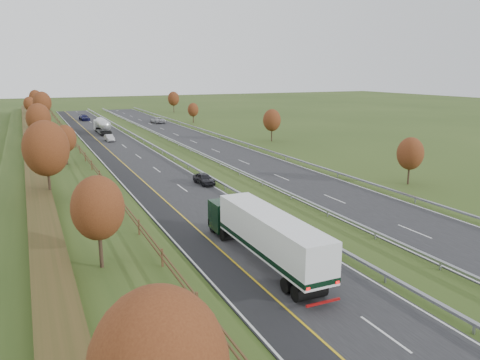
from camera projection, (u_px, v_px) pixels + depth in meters
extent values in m
plane|color=#2E4217|center=(184.00, 157.00, 77.85)|extent=(400.00, 400.00, 0.00)
cube|color=black|center=(130.00, 156.00, 79.02)|extent=(10.50, 200.00, 0.04)
cube|color=black|center=(220.00, 149.00, 85.73)|extent=(10.50, 200.00, 0.04)
cube|color=black|center=(107.00, 158.00, 77.49)|extent=(3.00, 200.00, 0.04)
cube|color=silver|center=(99.00, 158.00, 76.95)|extent=(0.15, 200.00, 0.01)
cube|color=gold|center=(116.00, 157.00, 78.09)|extent=(0.15, 200.00, 0.01)
cube|color=silver|center=(159.00, 154.00, 81.06)|extent=(0.15, 200.00, 0.01)
cube|color=silver|center=(194.00, 151.00, 83.67)|extent=(0.15, 200.00, 0.01)
cube|color=silver|center=(245.00, 147.00, 87.78)|extent=(0.15, 200.00, 0.01)
cube|color=silver|center=(385.00, 334.00, 25.55)|extent=(0.15, 4.00, 0.01)
cube|color=silver|center=(278.00, 256.00, 36.17)|extent=(0.15, 4.00, 0.01)
cube|color=silver|center=(414.00, 231.00, 41.87)|extent=(0.15, 4.00, 0.01)
cube|color=silver|center=(219.00, 214.00, 46.79)|extent=(0.15, 4.00, 0.01)
cube|color=silver|center=(334.00, 199.00, 52.48)|extent=(0.15, 4.00, 0.01)
cube|color=silver|center=(182.00, 188.00, 57.40)|extent=(0.15, 4.00, 0.01)
cube|color=silver|center=(281.00, 177.00, 63.10)|extent=(0.15, 4.00, 0.01)
cube|color=silver|center=(157.00, 170.00, 68.02)|extent=(0.15, 4.00, 0.01)
cube|color=silver|center=(244.00, 162.00, 73.71)|extent=(0.15, 4.00, 0.01)
cube|color=silver|center=(138.00, 156.00, 78.63)|extent=(0.15, 4.00, 0.01)
cube|color=silver|center=(216.00, 150.00, 84.33)|extent=(0.15, 4.00, 0.01)
cube|color=silver|center=(124.00, 146.00, 89.25)|extent=(0.15, 4.00, 0.01)
cube|color=silver|center=(194.00, 142.00, 94.94)|extent=(0.15, 4.00, 0.01)
cube|color=silver|center=(113.00, 138.00, 99.86)|extent=(0.15, 4.00, 0.01)
cube|color=silver|center=(176.00, 134.00, 105.56)|extent=(0.15, 4.00, 0.01)
cube|color=silver|center=(104.00, 132.00, 110.48)|extent=(0.15, 4.00, 0.01)
cube|color=silver|center=(162.00, 129.00, 116.18)|extent=(0.15, 4.00, 0.01)
cube|color=silver|center=(97.00, 126.00, 121.09)|extent=(0.15, 4.00, 0.01)
cube|color=silver|center=(150.00, 124.00, 126.79)|extent=(0.15, 4.00, 0.01)
cube|color=silver|center=(90.00, 122.00, 131.71)|extent=(0.15, 4.00, 0.01)
cube|color=silver|center=(140.00, 120.00, 137.41)|extent=(0.15, 4.00, 0.01)
cube|color=silver|center=(85.00, 118.00, 142.33)|extent=(0.15, 4.00, 0.01)
cube|color=silver|center=(131.00, 116.00, 148.02)|extent=(0.15, 4.00, 0.01)
cube|color=silver|center=(81.00, 115.00, 152.94)|extent=(0.15, 4.00, 0.01)
cube|color=silver|center=(124.00, 113.00, 158.64)|extent=(0.15, 4.00, 0.01)
cube|color=silver|center=(77.00, 112.00, 163.56)|extent=(0.15, 4.00, 0.01)
cube|color=silver|center=(117.00, 111.00, 169.25)|extent=(0.15, 4.00, 0.01)
cube|color=#2E4217|center=(46.00, 156.00, 73.50)|extent=(12.00, 200.00, 2.00)
cube|color=#333215|center=(31.00, 147.00, 72.34)|extent=(2.20, 180.00, 1.10)
cube|color=#422B19|center=(76.00, 144.00, 74.98)|extent=(0.08, 184.00, 0.10)
cube|color=#422B19|center=(75.00, 142.00, 74.89)|extent=(0.08, 184.00, 0.10)
cube|color=#422B19|center=(197.00, 303.00, 23.66)|extent=(0.12, 0.12, 1.20)
cube|color=#422B19|center=(162.00, 258.00, 29.41)|extent=(0.12, 0.12, 1.20)
cube|color=#422B19|center=(139.00, 227.00, 35.16)|extent=(0.12, 0.12, 1.20)
cube|color=#422B19|center=(122.00, 205.00, 40.91)|extent=(0.12, 0.12, 1.20)
cube|color=#422B19|center=(110.00, 189.00, 46.66)|extent=(0.12, 0.12, 1.20)
cube|color=#422B19|center=(100.00, 176.00, 52.41)|extent=(0.12, 0.12, 1.20)
cube|color=#422B19|center=(92.00, 165.00, 58.16)|extent=(0.12, 0.12, 1.20)
cube|color=#422B19|center=(85.00, 157.00, 63.91)|extent=(0.12, 0.12, 1.20)
cube|color=#422B19|center=(80.00, 150.00, 69.66)|extent=(0.12, 0.12, 1.20)
cube|color=#422B19|center=(75.00, 144.00, 75.41)|extent=(0.12, 0.12, 1.20)
cube|color=#422B19|center=(71.00, 139.00, 81.16)|extent=(0.12, 0.12, 1.20)
cube|color=#422B19|center=(68.00, 134.00, 86.91)|extent=(0.12, 0.12, 1.20)
cube|color=#422B19|center=(65.00, 130.00, 92.66)|extent=(0.12, 0.12, 1.20)
cube|color=#422B19|center=(62.00, 127.00, 98.41)|extent=(0.12, 0.12, 1.20)
cube|color=#422B19|center=(60.00, 124.00, 104.16)|extent=(0.12, 0.12, 1.20)
cube|color=#422B19|center=(58.00, 121.00, 109.91)|extent=(0.12, 0.12, 1.20)
cube|color=#422B19|center=(56.00, 118.00, 115.66)|extent=(0.12, 0.12, 1.20)
cube|color=#422B19|center=(54.00, 116.00, 121.41)|extent=(0.12, 0.12, 1.20)
cube|color=#422B19|center=(53.00, 114.00, 127.16)|extent=(0.12, 0.12, 1.20)
cube|color=#422B19|center=(51.00, 112.00, 132.91)|extent=(0.12, 0.12, 1.20)
cube|color=#422B19|center=(50.00, 110.00, 138.66)|extent=(0.12, 0.12, 1.20)
cube|color=#422B19|center=(49.00, 109.00, 144.41)|extent=(0.12, 0.12, 1.20)
cube|color=#422B19|center=(48.00, 107.00, 150.16)|extent=(0.12, 0.12, 1.20)
cube|color=#422B19|center=(46.00, 106.00, 155.91)|extent=(0.12, 0.12, 1.20)
cube|color=gray|center=(162.00, 150.00, 81.20)|extent=(0.32, 200.00, 0.18)
cube|color=gray|center=(474.00, 329.00, 25.54)|extent=(0.10, 0.14, 0.56)
cube|color=gray|center=(385.00, 279.00, 31.74)|extent=(0.10, 0.14, 0.56)
cube|color=gray|center=(326.00, 245.00, 37.93)|extent=(0.10, 0.14, 0.56)
cube|color=gray|center=(283.00, 221.00, 44.12)|extent=(0.10, 0.14, 0.56)
cube|color=gray|center=(250.00, 202.00, 50.31)|extent=(0.10, 0.14, 0.56)
cube|color=gray|center=(225.00, 188.00, 56.51)|extent=(0.10, 0.14, 0.56)
cube|color=gray|center=(205.00, 176.00, 62.70)|extent=(0.10, 0.14, 0.56)
cube|color=gray|center=(188.00, 167.00, 68.89)|extent=(0.10, 0.14, 0.56)
cube|color=gray|center=(174.00, 159.00, 75.08)|extent=(0.10, 0.14, 0.56)
cube|color=gray|center=(162.00, 152.00, 81.28)|extent=(0.10, 0.14, 0.56)
cube|color=gray|center=(152.00, 146.00, 87.47)|extent=(0.10, 0.14, 0.56)
cube|color=gray|center=(143.00, 141.00, 93.66)|extent=(0.10, 0.14, 0.56)
cube|color=gray|center=(136.00, 137.00, 99.85)|extent=(0.10, 0.14, 0.56)
cube|color=gray|center=(129.00, 133.00, 106.04)|extent=(0.10, 0.14, 0.56)
cube|color=gray|center=(123.00, 130.00, 112.24)|extent=(0.10, 0.14, 0.56)
cube|color=gray|center=(118.00, 127.00, 118.43)|extent=(0.10, 0.14, 0.56)
cube|color=gray|center=(113.00, 124.00, 124.62)|extent=(0.10, 0.14, 0.56)
cube|color=gray|center=(108.00, 121.00, 130.81)|extent=(0.10, 0.14, 0.56)
cube|color=gray|center=(104.00, 119.00, 137.01)|extent=(0.10, 0.14, 0.56)
cube|color=gray|center=(101.00, 117.00, 143.20)|extent=(0.10, 0.14, 0.56)
cube|color=gray|center=(97.00, 115.00, 149.39)|extent=(0.10, 0.14, 0.56)
cube|color=gray|center=(94.00, 113.00, 155.58)|extent=(0.10, 0.14, 0.56)
cube|color=gray|center=(91.00, 112.00, 161.78)|extent=(0.10, 0.14, 0.56)
cube|color=gray|center=(89.00, 110.00, 167.97)|extent=(0.10, 0.14, 0.56)
cube|color=gray|center=(190.00, 148.00, 83.27)|extent=(0.32, 200.00, 0.18)
cube|color=gray|center=(440.00, 266.00, 33.81)|extent=(0.10, 0.14, 0.56)
cube|color=gray|center=(375.00, 236.00, 40.00)|extent=(0.10, 0.14, 0.56)
cube|color=gray|center=(328.00, 214.00, 46.20)|extent=(0.10, 0.14, 0.56)
cube|color=gray|center=(291.00, 197.00, 52.39)|extent=(0.10, 0.14, 0.56)
cube|color=gray|center=(262.00, 184.00, 58.58)|extent=(0.10, 0.14, 0.56)
cube|color=gray|center=(239.00, 173.00, 64.77)|extent=(0.10, 0.14, 0.56)
cube|color=gray|center=(220.00, 164.00, 70.97)|extent=(0.10, 0.14, 0.56)
cube|color=gray|center=(204.00, 156.00, 77.16)|extent=(0.10, 0.14, 0.56)
cube|color=gray|center=(190.00, 150.00, 83.35)|extent=(0.10, 0.14, 0.56)
cube|color=gray|center=(178.00, 145.00, 89.54)|extent=(0.10, 0.14, 0.56)
cube|color=gray|center=(168.00, 140.00, 95.74)|extent=(0.10, 0.14, 0.56)
cube|color=gray|center=(159.00, 136.00, 101.93)|extent=(0.10, 0.14, 0.56)
cube|color=gray|center=(151.00, 132.00, 108.12)|extent=(0.10, 0.14, 0.56)
cube|color=gray|center=(144.00, 129.00, 114.31)|extent=(0.10, 0.14, 0.56)
cube|color=gray|center=(138.00, 126.00, 120.50)|extent=(0.10, 0.14, 0.56)
cube|color=gray|center=(132.00, 123.00, 126.70)|extent=(0.10, 0.14, 0.56)
cube|color=gray|center=(127.00, 121.00, 132.89)|extent=(0.10, 0.14, 0.56)
cube|color=gray|center=(122.00, 118.00, 139.08)|extent=(0.10, 0.14, 0.56)
cube|color=gray|center=(117.00, 116.00, 145.27)|extent=(0.10, 0.14, 0.56)
cube|color=gray|center=(113.00, 114.00, 151.47)|extent=(0.10, 0.14, 0.56)
cube|color=gray|center=(110.00, 113.00, 157.66)|extent=(0.10, 0.14, 0.56)
cube|color=gray|center=(106.00, 111.00, 163.85)|extent=(0.10, 0.14, 0.56)
cube|color=gray|center=(103.00, 110.00, 170.04)|extent=(0.10, 0.14, 0.56)
cube|color=gray|center=(248.00, 144.00, 87.95)|extent=(0.32, 200.00, 0.18)
cube|color=gray|center=(415.00, 201.00, 50.87)|extent=(0.10, 0.14, 0.56)
cube|color=gray|center=(338.00, 175.00, 63.26)|extent=(0.10, 0.14, 0.56)
cube|color=gray|center=(286.00, 158.00, 75.64)|extent=(0.10, 0.14, 0.56)
cube|color=gray|center=(248.00, 146.00, 88.03)|extent=(0.10, 0.14, 0.56)
cube|color=gray|center=(220.00, 137.00, 100.41)|extent=(0.10, 0.14, 0.56)
cube|color=gray|center=(198.00, 129.00, 112.80)|extent=(0.10, 0.14, 0.56)
cube|color=gray|center=(180.00, 124.00, 125.18)|extent=(0.10, 0.14, 0.56)
cube|color=gray|center=(166.00, 119.00, 137.57)|extent=(0.10, 0.14, 0.56)
cube|color=gray|center=(154.00, 115.00, 149.95)|extent=(0.10, 0.14, 0.56)
cube|color=gray|center=(144.00, 112.00, 162.34)|extent=(0.10, 0.14, 0.56)
cube|color=gray|center=(135.00, 109.00, 174.72)|extent=(0.10, 0.14, 0.56)
cylinder|color=#2D2116|center=(101.00, 249.00, 29.17)|extent=(0.24, 0.24, 2.43)
ellipsoid|color=#512411|center=(98.00, 208.00, 28.56)|extent=(3.24, 3.24, 4.05)
cylinder|color=#2D2116|center=(49.00, 185.00, 44.20)|extent=(0.24, 0.24, 3.15)
ellipsoid|color=#512411|center=(46.00, 148.00, 43.41)|extent=(4.20, 4.20, 5.25)
cylinder|color=#2D2116|center=(67.00, 156.00, 61.46)|extent=(0.24, 0.24, 2.16)
ellipsoid|color=#512411|center=(65.00, 139.00, 60.92)|extent=(2.88, 2.88, 3.60)
cylinder|color=#2D2116|center=(40.00, 138.00, 76.28)|extent=(0.24, 0.24, 2.88)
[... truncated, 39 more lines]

